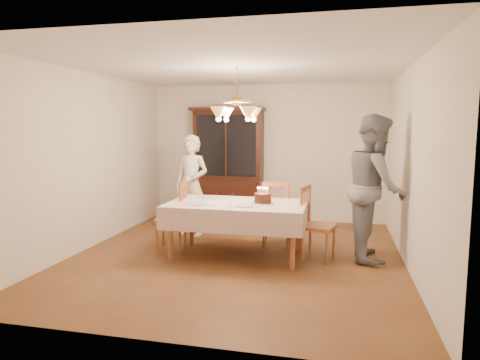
% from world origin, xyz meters
% --- Properties ---
extents(ground, '(5.00, 5.00, 0.00)m').
position_xyz_m(ground, '(0.00, 0.00, 0.00)').
color(ground, brown).
rests_on(ground, ground).
extents(room_shell, '(5.00, 5.00, 5.00)m').
position_xyz_m(room_shell, '(0.00, 0.00, 1.58)').
color(room_shell, white).
rests_on(room_shell, ground).
extents(dining_table, '(1.90, 1.10, 0.76)m').
position_xyz_m(dining_table, '(0.00, 0.00, 0.68)').
color(dining_table, brown).
rests_on(dining_table, ground).
extents(china_hutch, '(1.38, 0.54, 2.16)m').
position_xyz_m(china_hutch, '(-0.70, 2.25, 1.04)').
color(china_hutch, black).
rests_on(china_hutch, ground).
extents(chair_far_side, '(0.46, 0.44, 1.00)m').
position_xyz_m(chair_far_side, '(0.46, 0.67, 0.44)').
color(chair_far_side, brown).
rests_on(chair_far_side, ground).
extents(chair_left_end, '(0.48, 0.50, 1.00)m').
position_xyz_m(chair_left_end, '(-1.00, 0.09, 0.45)').
color(chair_left_end, brown).
rests_on(chair_left_end, ground).
extents(chair_right_end, '(0.51, 0.53, 1.00)m').
position_xyz_m(chair_right_end, '(1.10, 0.12, 0.44)').
color(chair_right_end, brown).
rests_on(chair_right_end, ground).
extents(elderly_woman, '(0.69, 0.55, 1.67)m').
position_xyz_m(elderly_woman, '(-1.00, 0.98, 0.84)').
color(elderly_woman, '#F1E6CB').
rests_on(elderly_woman, ground).
extents(adult_in_grey, '(0.79, 0.99, 1.97)m').
position_xyz_m(adult_in_grey, '(1.85, 0.34, 0.99)').
color(adult_in_grey, slate).
rests_on(adult_in_grey, ground).
extents(birthday_cake, '(0.30, 0.30, 0.22)m').
position_xyz_m(birthday_cake, '(0.36, 0.01, 0.83)').
color(birthday_cake, white).
rests_on(birthday_cake, dining_table).
extents(place_setting_near_left, '(0.40, 0.26, 0.02)m').
position_xyz_m(place_setting_near_left, '(-0.46, -0.24, 0.77)').
color(place_setting_near_left, white).
rests_on(place_setting_near_left, dining_table).
extents(place_setting_near_right, '(0.41, 0.26, 0.02)m').
position_xyz_m(place_setting_near_right, '(0.16, -0.24, 0.77)').
color(place_setting_near_right, white).
rests_on(place_setting_near_right, dining_table).
extents(place_setting_far_left, '(0.40, 0.25, 0.02)m').
position_xyz_m(place_setting_far_left, '(-0.48, 0.35, 0.77)').
color(place_setting_far_left, white).
rests_on(place_setting_far_left, dining_table).
extents(chandelier, '(0.62, 0.62, 0.73)m').
position_xyz_m(chandelier, '(-0.00, -0.00, 1.98)').
color(chandelier, '#BF8C3F').
rests_on(chandelier, ground).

